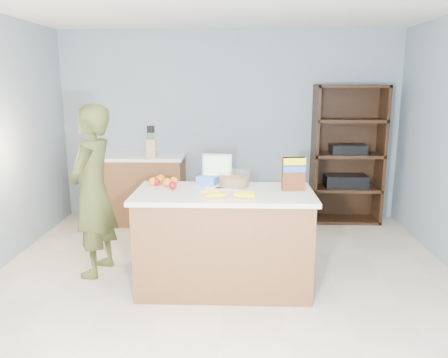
{
  "coord_description": "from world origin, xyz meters",
  "views": [
    {
      "loc": [
        0.12,
        -3.38,
        1.83
      ],
      "look_at": [
        0.0,
        0.35,
        1.0
      ],
      "focal_mm": 35.0,
      "sensor_mm": 36.0,
      "label": 1
    }
  ],
  "objects_px": {
    "shelving_unit": "(346,157)",
    "cereal_box": "(294,171)",
    "tv": "(217,167)",
    "counter_peninsula": "(224,244)",
    "person": "(93,191)"
  },
  "relations": [
    {
      "from": "shelving_unit",
      "to": "cereal_box",
      "type": "xyz_separation_m",
      "value": [
        -0.94,
        -1.99,
        0.21
      ]
    },
    {
      "from": "tv",
      "to": "cereal_box",
      "type": "xyz_separation_m",
      "value": [
        0.68,
        -0.24,
        0.01
      ]
    },
    {
      "from": "counter_peninsula",
      "to": "shelving_unit",
      "type": "xyz_separation_m",
      "value": [
        1.55,
        2.05,
        0.45
      ]
    },
    {
      "from": "person",
      "to": "tv",
      "type": "distance_m",
      "value": 1.2
    },
    {
      "from": "person",
      "to": "tv",
      "type": "xyz_separation_m",
      "value": [
        1.18,
        0.02,
        0.24
      ]
    },
    {
      "from": "shelving_unit",
      "to": "tv",
      "type": "xyz_separation_m",
      "value": [
        -1.62,
        -1.75,
        0.19
      ]
    },
    {
      "from": "counter_peninsula",
      "to": "person",
      "type": "height_order",
      "value": "person"
    },
    {
      "from": "counter_peninsula",
      "to": "shelving_unit",
      "type": "height_order",
      "value": "shelving_unit"
    },
    {
      "from": "cereal_box",
      "to": "person",
      "type": "bearing_deg",
      "value": 173.27
    },
    {
      "from": "tv",
      "to": "shelving_unit",
      "type": "bearing_deg",
      "value": 47.14
    },
    {
      "from": "counter_peninsula",
      "to": "shelving_unit",
      "type": "distance_m",
      "value": 2.61
    },
    {
      "from": "counter_peninsula",
      "to": "tv",
      "type": "bearing_deg",
      "value": 103.52
    },
    {
      "from": "shelving_unit",
      "to": "tv",
      "type": "relative_size",
      "value": 6.38
    },
    {
      "from": "person",
      "to": "cereal_box",
      "type": "height_order",
      "value": "person"
    },
    {
      "from": "shelving_unit",
      "to": "counter_peninsula",
      "type": "bearing_deg",
      "value": -127.11
    }
  ]
}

